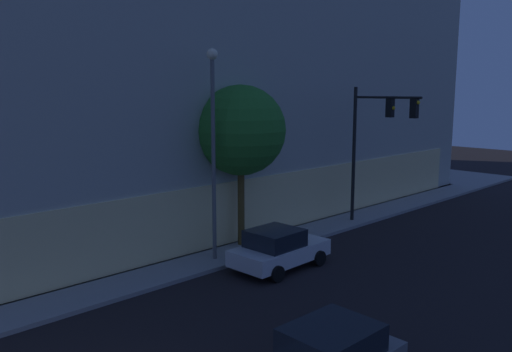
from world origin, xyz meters
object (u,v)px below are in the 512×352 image
object	(u,v)px
traffic_light_far_corner	(377,130)
street_lamp_sidewalk	(213,130)
sidewalk_tree	(241,131)
car_white	(278,249)
modern_building	(93,37)

from	to	relation	value
traffic_light_far_corner	street_lamp_sidewalk	size ratio (longest dim) A/B	0.83
traffic_light_far_corner	street_lamp_sidewalk	world-z (taller)	street_lamp_sidewalk
sidewalk_tree	car_white	xyz separation A→B (m)	(-0.79, -3.01, -4.38)
traffic_light_far_corner	sidewalk_tree	xyz separation A→B (m)	(-7.20, 2.07, 0.23)
modern_building	car_white	world-z (taller)	modern_building
car_white	traffic_light_far_corner	bearing A→B (deg)	6.68
street_lamp_sidewalk	sidewalk_tree	world-z (taller)	street_lamp_sidewalk
sidewalk_tree	car_white	world-z (taller)	sidewalk_tree
modern_building	traffic_light_far_corner	bearing A→B (deg)	-74.02
modern_building	sidewalk_tree	bearing A→B (deg)	-96.57
modern_building	car_white	size ratio (longest dim) A/B	9.46
modern_building	traffic_light_far_corner	size ratio (longest dim) A/B	5.61
traffic_light_far_corner	car_white	xyz separation A→B (m)	(-8.00, -0.94, -4.15)
traffic_light_far_corner	street_lamp_sidewalk	xyz separation A→B (m)	(-9.32, 1.35, 0.39)
modern_building	car_white	bearing A→B (deg)	-97.86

